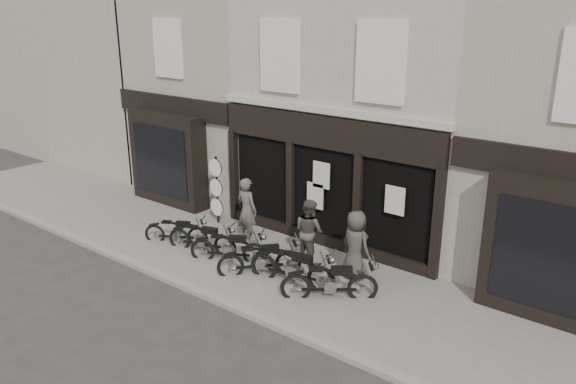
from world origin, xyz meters
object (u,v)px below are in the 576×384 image
Objects in this scene: motorcycle_3 at (261,262)px; advert_sign_post at (217,193)px; motorcycle_4 at (293,270)px; man_left at (247,210)px; man_right at (356,245)px; motorcycle_1 at (203,241)px; motorcycle_0 at (177,234)px; motorcycle_5 at (330,285)px; motorcycle_2 at (229,250)px; man_centre at (309,231)px.

advert_sign_post is (-3.41, 1.85, 0.70)m from motorcycle_3.
man_left reaches higher than motorcycle_4.
man_left is 1.08× the size of man_right.
motorcycle_1 is 0.88× the size of motorcycle_4.
motorcycle_0 is 1.98m from advert_sign_post.
motorcycle_5 is (4.39, -0.03, 0.04)m from motorcycle_1.
man_centre reaches higher than motorcycle_2.
motorcycle_1 is 1.06× the size of man_left.
motorcycle_5 is 4.09m from man_left.
advert_sign_post is at bearing 64.31° from motorcycle_0.
motorcycle_1 is at bearing 69.89° from man_left.
advert_sign_post reaches higher than motorcycle_0.
advert_sign_post reaches higher than motorcycle_2.
advert_sign_post is (-0.13, 1.83, 0.76)m from motorcycle_0.
man_centre reaches higher than motorcycle_3.
motorcycle_4 is 1.01× the size of advert_sign_post.
motorcycle_0 is 0.75× the size of motorcycle_4.
man_centre is at bearing -177.07° from man_left.
motorcycle_1 is at bearing 150.75° from motorcycle_2.
motorcycle_4 is at bearing -42.46° from motorcycle_3.
advert_sign_post reaches higher than motorcycle_1.
motorcycle_4 is 1.18m from motorcycle_5.
man_left reaches higher than motorcycle_2.
advert_sign_post is at bearing 103.83° from motorcycle_3.
motorcycle_3 is (3.28, -0.02, 0.06)m from motorcycle_0.
man_centre is 0.99× the size of man_right.
man_left reaches higher than motorcycle_0.
motorcycle_5 is 1.11× the size of man_centre.
advert_sign_post is at bearing -12.68° from man_left.
motorcycle_2 is 2.16m from motorcycle_4.
man_right is at bearing -169.96° from man_centre.
motorcycle_4 is (3.21, 0.03, 0.04)m from motorcycle_1.
advert_sign_post is at bearing 105.73° from motorcycle_1.
motorcycle_0 is at bearing -81.56° from advert_sign_post.
man_right is at bearing 35.77° from motorcycle_4.
advert_sign_post is (-1.75, 0.51, 0.03)m from man_left.
man_centre reaches higher than motorcycle_5.
motorcycle_0 is 5.44m from motorcycle_5.
motorcycle_3 is 2.50m from man_right.
motorcycle_0 is 0.97× the size of motorcycle_3.
motorcycle_5 is at bearing -13.74° from advert_sign_post.
motorcycle_2 is at bearing -34.43° from advert_sign_post.
motorcycle_0 is 0.97× the size of man_centre.
motorcycle_1 reaches higher than motorcycle_0.
man_centre is (0.59, 1.31, 0.59)m from motorcycle_3.
motorcycle_5 is at bearing 164.82° from man_left.
man_left is at bearing 82.30° from motorcycle_2.
advert_sign_post reaches higher than man_right.
motorcycle_0 is 2.11m from motorcycle_2.
advert_sign_post is (-2.24, 1.80, 0.72)m from motorcycle_2.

